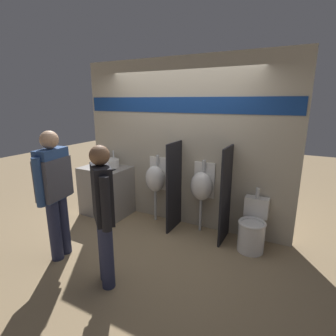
% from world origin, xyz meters
% --- Properties ---
extents(ground_plane, '(16.00, 16.00, 0.00)m').
position_xyz_m(ground_plane, '(0.00, 0.00, 0.00)').
color(ground_plane, '#997F5B').
extents(display_wall, '(3.61, 0.07, 2.70)m').
position_xyz_m(display_wall, '(0.00, 0.60, 1.36)').
color(display_wall, '#B2A893').
rests_on(display_wall, ground_plane).
extents(sink_counter, '(0.85, 0.61, 0.88)m').
position_xyz_m(sink_counter, '(-1.33, 0.26, 0.44)').
color(sink_counter, gray).
rests_on(sink_counter, ground_plane).
extents(sink_basin, '(0.35, 0.35, 0.28)m').
position_xyz_m(sink_basin, '(-1.28, 0.33, 0.95)').
color(sink_basin, white).
rests_on(sink_basin, sink_counter).
extents(cell_phone, '(0.07, 0.14, 0.01)m').
position_xyz_m(cell_phone, '(-1.08, 0.14, 0.89)').
color(cell_phone, black).
rests_on(cell_phone, sink_counter).
extents(divider_near_counter, '(0.03, 0.50, 1.43)m').
position_xyz_m(divider_near_counter, '(0.03, 0.32, 0.71)').
color(divider_near_counter, black).
rests_on(divider_near_counter, ground_plane).
extents(divider_mid, '(0.03, 0.50, 1.43)m').
position_xyz_m(divider_mid, '(0.87, 0.32, 0.71)').
color(divider_mid, black).
rests_on(divider_mid, ground_plane).
extents(urinal_near_counter, '(0.36, 0.26, 1.15)m').
position_xyz_m(urinal_near_counter, '(-0.39, 0.45, 0.75)').
color(urinal_near_counter, silver).
rests_on(urinal_near_counter, ground_plane).
extents(urinal_far, '(0.36, 0.26, 1.15)m').
position_xyz_m(urinal_far, '(0.45, 0.45, 0.75)').
color(urinal_far, silver).
rests_on(urinal_far, ground_plane).
extents(toilet, '(0.38, 0.54, 0.85)m').
position_xyz_m(toilet, '(1.28, 0.27, 0.30)').
color(toilet, white).
rests_on(toilet, ground_plane).
extents(person_in_vest, '(0.29, 0.58, 1.69)m').
position_xyz_m(person_in_vest, '(-0.95, -1.11, 0.98)').
color(person_in_vest, '#282D4C').
rests_on(person_in_vest, ground_plane).
extents(person_with_lanyard, '(0.45, 0.40, 1.61)m').
position_xyz_m(person_with_lanyard, '(-0.04, -1.24, 0.89)').
color(person_with_lanyard, '#282D4C').
rests_on(person_with_lanyard, ground_plane).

